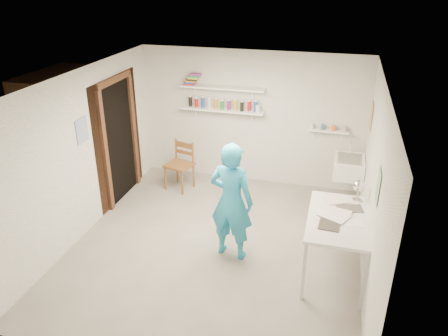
% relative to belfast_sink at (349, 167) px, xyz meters
% --- Properties ---
extents(floor, '(4.00, 4.50, 0.02)m').
position_rel_belfast_sink_xyz_m(floor, '(-1.75, -1.70, -0.71)').
color(floor, slate).
rests_on(floor, ground).
extents(ceiling, '(4.00, 4.50, 0.02)m').
position_rel_belfast_sink_xyz_m(ceiling, '(-1.75, -1.70, 1.71)').
color(ceiling, silver).
rests_on(ceiling, wall_back).
extents(wall_back, '(4.00, 0.02, 2.40)m').
position_rel_belfast_sink_xyz_m(wall_back, '(-1.75, 0.56, 0.50)').
color(wall_back, silver).
rests_on(wall_back, ground).
extents(wall_front, '(4.00, 0.02, 2.40)m').
position_rel_belfast_sink_xyz_m(wall_front, '(-1.75, -3.96, 0.50)').
color(wall_front, silver).
rests_on(wall_front, ground).
extents(wall_left, '(0.02, 4.50, 2.40)m').
position_rel_belfast_sink_xyz_m(wall_left, '(-3.76, -1.70, 0.50)').
color(wall_left, silver).
rests_on(wall_left, ground).
extents(wall_right, '(0.02, 4.50, 2.40)m').
position_rel_belfast_sink_xyz_m(wall_right, '(0.26, -1.70, 0.50)').
color(wall_right, silver).
rests_on(wall_right, ground).
extents(doorway_recess, '(0.02, 0.90, 2.00)m').
position_rel_belfast_sink_xyz_m(doorway_recess, '(-3.74, -0.65, 0.30)').
color(doorway_recess, black).
rests_on(doorway_recess, wall_left).
extents(corridor_box, '(1.40, 1.50, 2.10)m').
position_rel_belfast_sink_xyz_m(corridor_box, '(-4.45, -0.65, 0.35)').
color(corridor_box, brown).
rests_on(corridor_box, ground).
extents(door_lintel, '(0.06, 1.05, 0.10)m').
position_rel_belfast_sink_xyz_m(door_lintel, '(-3.72, -0.65, 1.35)').
color(door_lintel, brown).
rests_on(door_lintel, wall_left).
extents(door_jamb_near, '(0.06, 0.10, 2.00)m').
position_rel_belfast_sink_xyz_m(door_jamb_near, '(-3.72, -1.15, 0.30)').
color(door_jamb_near, brown).
rests_on(door_jamb_near, ground).
extents(door_jamb_far, '(0.06, 0.10, 2.00)m').
position_rel_belfast_sink_xyz_m(door_jamb_far, '(-3.72, -0.15, 0.30)').
color(door_jamb_far, brown).
rests_on(door_jamb_far, ground).
extents(shelf_lower, '(1.50, 0.22, 0.03)m').
position_rel_belfast_sink_xyz_m(shelf_lower, '(-2.25, 0.43, 0.65)').
color(shelf_lower, white).
rests_on(shelf_lower, wall_back).
extents(shelf_upper, '(1.50, 0.22, 0.03)m').
position_rel_belfast_sink_xyz_m(shelf_upper, '(-2.25, 0.43, 1.05)').
color(shelf_upper, white).
rests_on(shelf_upper, wall_back).
extents(ledge_shelf, '(0.70, 0.14, 0.03)m').
position_rel_belfast_sink_xyz_m(ledge_shelf, '(-0.40, 0.47, 0.42)').
color(ledge_shelf, white).
rests_on(ledge_shelf, wall_back).
extents(poster_left, '(0.01, 0.28, 0.36)m').
position_rel_belfast_sink_xyz_m(poster_left, '(-3.74, -1.65, 0.85)').
color(poster_left, '#334C7F').
rests_on(poster_left, wall_left).
extents(poster_right_a, '(0.01, 0.34, 0.42)m').
position_rel_belfast_sink_xyz_m(poster_right_a, '(0.24, 0.10, 0.85)').
color(poster_right_a, '#995933').
rests_on(poster_right_a, wall_right).
extents(poster_right_b, '(0.01, 0.30, 0.38)m').
position_rel_belfast_sink_xyz_m(poster_right_b, '(0.24, -2.25, 0.80)').
color(poster_right_b, '#3F724C').
rests_on(poster_right_b, wall_right).
extents(belfast_sink, '(0.48, 0.60, 0.30)m').
position_rel_belfast_sink_xyz_m(belfast_sink, '(0.00, 0.00, 0.00)').
color(belfast_sink, white).
rests_on(belfast_sink, wall_right).
extents(man, '(0.66, 0.49, 1.67)m').
position_rel_belfast_sink_xyz_m(man, '(-1.50, -1.84, 0.13)').
color(man, '#2799C6').
rests_on(man, ground).
extents(wall_clock, '(0.30, 0.08, 0.30)m').
position_rel_belfast_sink_xyz_m(wall_clock, '(-1.54, -1.62, 0.41)').
color(wall_clock, beige).
rests_on(wall_clock, man).
extents(wooden_chair, '(0.52, 0.51, 0.92)m').
position_rel_belfast_sink_xyz_m(wooden_chair, '(-2.89, -0.16, -0.24)').
color(wooden_chair, brown).
rests_on(wooden_chair, ground).
extents(work_table, '(0.76, 1.27, 0.85)m').
position_rel_belfast_sink_xyz_m(work_table, '(-0.11, -1.91, -0.28)').
color(work_table, silver).
rests_on(work_table, ground).
extents(desk_lamp, '(0.16, 0.16, 0.16)m').
position_rel_belfast_sink_xyz_m(desk_lamp, '(0.10, -1.40, 0.37)').
color(desk_lamp, silver).
rests_on(desk_lamp, work_table).
extents(spray_cans, '(1.34, 0.06, 0.17)m').
position_rel_belfast_sink_xyz_m(spray_cans, '(-2.25, 0.43, 0.75)').
color(spray_cans, black).
rests_on(spray_cans, shelf_lower).
extents(book_stack, '(0.30, 0.14, 0.20)m').
position_rel_belfast_sink_xyz_m(book_stack, '(-2.79, 0.43, 1.16)').
color(book_stack, red).
rests_on(book_stack, shelf_upper).
extents(ledge_pots, '(0.48, 0.07, 0.09)m').
position_rel_belfast_sink_xyz_m(ledge_pots, '(-0.40, 0.47, 0.48)').
color(ledge_pots, silver).
rests_on(ledge_pots, ledge_shelf).
extents(papers, '(0.30, 0.22, 0.02)m').
position_rel_belfast_sink_xyz_m(papers, '(-0.11, -1.91, 0.16)').
color(papers, silver).
rests_on(papers, work_table).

